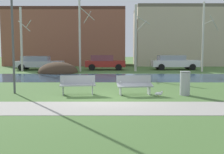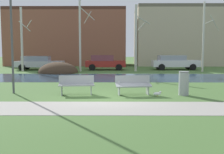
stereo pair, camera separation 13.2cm
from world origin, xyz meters
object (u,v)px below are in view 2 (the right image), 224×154
at_px(trash_bin, 184,83).
at_px(seagull, 157,94).
at_px(bench_left, 76,84).
at_px(parked_sedan_second_red, 105,62).
at_px(parked_hatch_third_white, 174,62).
at_px(streetlamp, 11,11).
at_px(parked_van_nearest_silver, 39,62).
at_px(bench_right, 133,84).

height_order(trash_bin, seagull, trash_bin).
distance_m(bench_left, parked_sedan_second_red, 15.72).
distance_m(bench_left, parked_hatch_third_white, 17.88).
distance_m(trash_bin, seagull, 1.35).
height_order(trash_bin, streetlamp, streetlamp).
xyz_separation_m(seagull, parked_sedan_second_red, (-2.84, 16.19, 0.66)).
bearing_deg(seagull, parked_van_nearest_silver, 120.51).
relative_size(trash_bin, parked_van_nearest_silver, 0.22).
bearing_deg(parked_hatch_third_white, bench_right, -108.52).
bearing_deg(parked_hatch_third_white, parked_van_nearest_silver, -178.59).
bearing_deg(streetlamp, parked_sedan_second_red, 76.07).
bearing_deg(parked_sedan_second_red, bench_right, -83.41).
bearing_deg(seagull, parked_hatch_third_white, 75.28).
bearing_deg(streetlamp, bench_right, -4.34).
distance_m(trash_bin, parked_sedan_second_red, 16.35).
height_order(seagull, parked_van_nearest_silver, parked_van_nearest_silver).
xyz_separation_m(streetlamp, parked_hatch_third_white, (10.97, 15.60, -3.03)).
height_order(bench_left, streetlamp, streetlamp).
bearing_deg(bench_right, seagull, -25.53).
xyz_separation_m(trash_bin, parked_sedan_second_red, (-4.07, 15.83, 0.23)).
relative_size(streetlamp, parked_van_nearest_silver, 1.19).
xyz_separation_m(bench_right, trash_bin, (2.26, -0.13, 0.09)).
xyz_separation_m(trash_bin, parked_hatch_third_white, (3.11, 16.15, 0.23)).
distance_m(bench_left, trash_bin, 4.83).
height_order(bench_left, parked_hatch_third_white, parked_hatch_third_white).
height_order(trash_bin, parked_van_nearest_silver, parked_van_nearest_silver).
xyz_separation_m(bench_left, parked_sedan_second_red, (0.76, 15.70, 0.32)).
distance_m(streetlamp, parked_hatch_third_white, 19.31).
bearing_deg(parked_van_nearest_silver, parked_hatch_third_white, 1.41).
xyz_separation_m(parked_sedan_second_red, parked_hatch_third_white, (7.18, 0.32, -0.00)).
relative_size(streetlamp, parked_sedan_second_red, 1.42).
bearing_deg(trash_bin, seagull, -163.64).
bearing_deg(bench_right, streetlamp, 175.66).
relative_size(seagull, parked_hatch_third_white, 0.08).
distance_m(bench_left, parked_van_nearest_silver, 16.77).
xyz_separation_m(trash_bin, seagull, (-1.23, -0.36, -0.43)).
distance_m(bench_left, bench_right, 2.57).
relative_size(bench_right, parked_van_nearest_silver, 0.34).
bearing_deg(streetlamp, bench_left, -7.99).
distance_m(parked_sedan_second_red, parked_hatch_third_white, 7.19).
distance_m(streetlamp, parked_van_nearest_silver, 15.83).
relative_size(bench_left, parked_sedan_second_red, 0.41).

